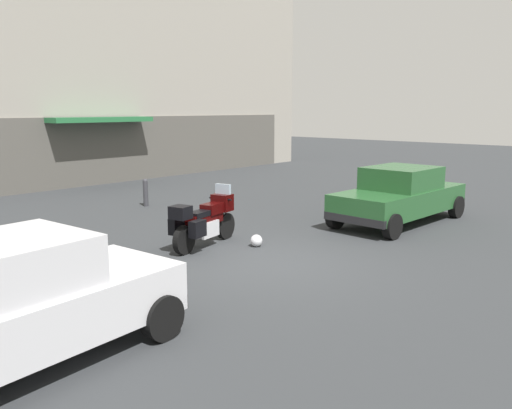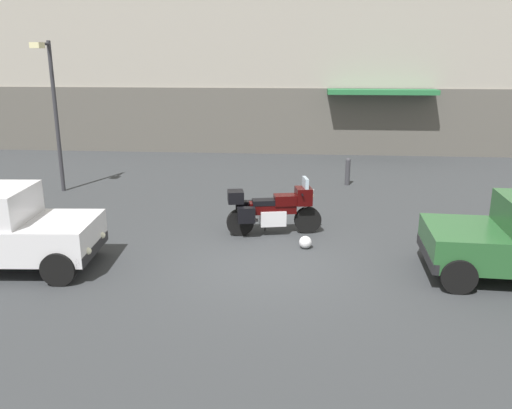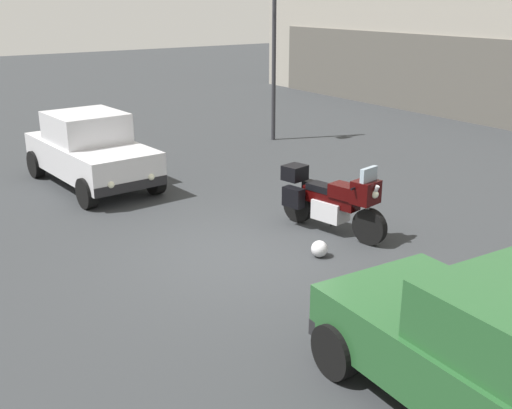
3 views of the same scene
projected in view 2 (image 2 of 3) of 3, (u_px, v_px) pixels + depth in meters
The scene contains 6 objects.
ground_plane at pixel (266, 264), 10.64m from camera, with size 80.00×80.00×0.00m, color #2D3033.
building_facade_rear at pixel (289, 14), 22.27m from camera, with size 34.14×3.40×11.77m.
motorcycle at pixel (272, 209), 12.28m from camera, with size 2.24×0.98×1.36m.
helmet at pixel (305, 242), 11.49m from camera, with size 0.28×0.28×0.28m, color silver.
streetlamp_curbside at pixel (52, 102), 15.56m from camera, with size 0.28×0.94×4.53m.
bollard_curbside at pixel (348, 171), 17.08m from camera, with size 0.16×0.16×0.90m.
Camera 2 is at (0.65, -9.88, 4.08)m, focal length 36.63 mm.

